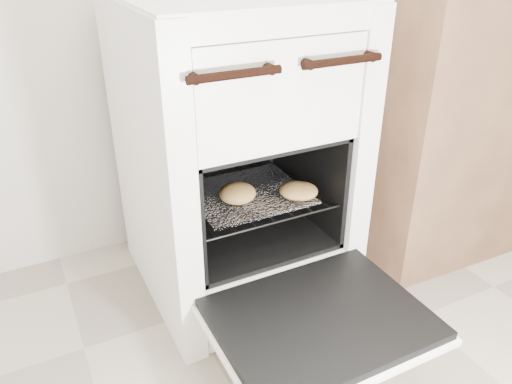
{
  "coord_description": "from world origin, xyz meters",
  "views": [
    {
      "loc": [
        -0.7,
        -0.17,
        1.1
      ],
      "look_at": [
        -0.11,
        1.01,
        0.41
      ],
      "focal_mm": 35.0,
      "sensor_mm": 36.0,
      "label": 1
    }
  ],
  "objects": [
    {
      "name": "foil_sheet",
      "position": [
        -0.11,
        1.07,
        0.38
      ],
      "size": [
        0.35,
        0.31,
        0.01
      ],
      "primitive_type": "cube",
      "color": "white",
      "rests_on": "oven_rack"
    },
    {
      "name": "oven_rack",
      "position": [
        -0.11,
        1.09,
        0.37
      ],
      "size": [
        0.45,
        0.43,
        0.01
      ],
      "color": "black",
      "rests_on": "stove"
    },
    {
      "name": "baked_rolls",
      "position": [
        -0.06,
        0.99,
        0.41
      ],
      "size": [
        0.32,
        0.2,
        0.05
      ],
      "color": "#B68849",
      "rests_on": "foil_sheet"
    },
    {
      "name": "counter",
      "position": [
        0.86,
        1.14,
        0.49
      ],
      "size": [
        1.0,
        0.68,
        0.98
      ],
      "primitive_type": "cube",
      "rotation": [
        0.0,
        0.0,
        -0.03
      ],
      "color": "brown",
      "rests_on": "ground"
    },
    {
      "name": "oven_door",
      "position": [
        -0.11,
        0.64,
        0.21
      ],
      "size": [
        0.56,
        0.43,
        0.04
      ],
      "color": "black",
      "rests_on": "stove"
    },
    {
      "name": "stove",
      "position": [
        -0.11,
        1.16,
        0.46
      ],
      "size": [
        0.62,
        0.69,
        0.95
      ],
      "color": "white",
      "rests_on": "ground"
    }
  ]
}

